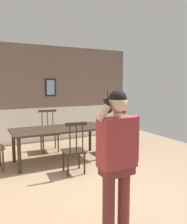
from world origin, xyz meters
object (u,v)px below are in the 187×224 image
at_px(chair_near_window, 74,150).
at_px(chair_by_doorway, 49,132).
at_px(dining_table, 60,131).
at_px(chair_opposite_corner, 114,132).
at_px(person_figure, 117,153).

relative_size(chair_near_window, chair_by_doorway, 0.97).
bearing_deg(chair_near_window, chair_by_doorway, 95.28).
distance_m(dining_table, chair_opposite_corner, 1.44).
relative_size(dining_table, chair_opposite_corner, 1.98).
bearing_deg(chair_opposite_corner, person_figure, 146.94).
relative_size(chair_opposite_corner, person_figure, 0.64).
height_order(dining_table, chair_opposite_corner, chair_opposite_corner).
bearing_deg(dining_table, chair_by_doorway, 89.85).
height_order(chair_opposite_corner, person_figure, person_figure).
distance_m(chair_by_doorway, chair_opposite_corner, 1.66).
bearing_deg(person_figure, chair_opposite_corner, -122.34).
distance_m(chair_near_window, chair_opposite_corner, 1.67).
distance_m(chair_opposite_corner, person_figure, 3.22).
height_order(dining_table, chair_by_doorway, chair_by_doorway).
xyz_separation_m(chair_by_doorway, chair_opposite_corner, (1.43, -0.85, 0.00)).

